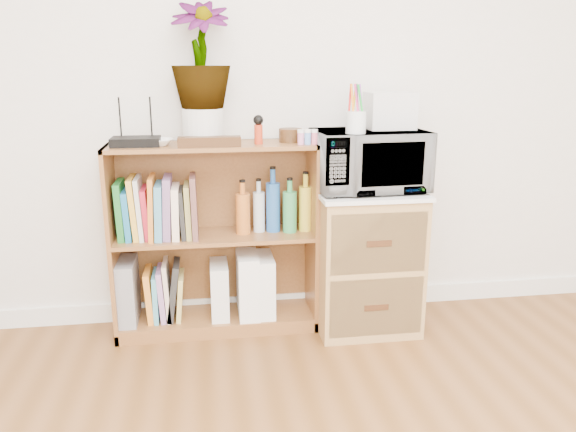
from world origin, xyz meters
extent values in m
cube|color=white|center=(0.00, 2.24, 0.05)|extent=(4.00, 0.02, 0.10)
cube|color=brown|center=(-0.35, 2.10, 0.47)|extent=(1.00, 0.30, 0.95)
cube|color=#9E7542|center=(0.40, 2.02, 0.35)|extent=(0.50, 0.45, 0.70)
imported|color=white|center=(0.40, 2.02, 0.87)|extent=(0.55, 0.39, 0.29)
cylinder|color=silver|center=(0.30, 1.91, 1.06)|extent=(0.09, 0.09, 0.10)
cube|color=silver|center=(0.51, 2.07, 1.10)|extent=(0.22, 0.18, 0.18)
cube|color=black|center=(-0.70, 2.08, 0.97)|extent=(0.22, 0.15, 0.04)
imported|color=white|center=(-0.60, 2.07, 0.97)|extent=(0.13, 0.13, 0.03)
cylinder|color=silver|center=(-0.39, 2.12, 1.03)|extent=(0.19, 0.19, 0.17)
imported|color=#2B6C30|center=(-0.39, 2.12, 1.36)|extent=(0.27, 0.27, 0.48)
cube|color=#331A0D|center=(-0.36, 2.00, 0.97)|extent=(0.29, 0.07, 0.05)
cylinder|color=#B93116|center=(-0.13, 2.06, 1.00)|extent=(0.04, 0.04, 0.09)
cylinder|color=#321F0D|center=(0.03, 2.11, 0.98)|extent=(0.11, 0.11, 0.06)
cube|color=pink|center=(0.10, 2.01, 0.98)|extent=(0.10, 0.04, 0.05)
cube|color=gray|center=(-0.79, 2.10, 0.23)|extent=(0.09, 0.25, 0.31)
cube|color=silver|center=(-0.34, 2.09, 0.21)|extent=(0.09, 0.22, 0.28)
cube|color=white|center=(-0.19, 2.09, 0.23)|extent=(0.10, 0.26, 0.33)
cube|color=white|center=(-0.11, 2.09, 0.22)|extent=(0.10, 0.25, 0.31)
cube|color=#1F762D|center=(-0.79, 2.10, 0.64)|extent=(0.04, 0.20, 0.28)
cube|color=#1A6AA0|center=(-0.76, 2.10, 0.62)|extent=(0.04, 0.20, 0.24)
cube|color=gold|center=(-0.73, 2.10, 0.65)|extent=(0.04, 0.20, 0.30)
cube|color=beige|center=(-0.70, 2.10, 0.65)|extent=(0.04, 0.20, 0.30)
cube|color=red|center=(-0.67, 2.10, 0.62)|extent=(0.04, 0.20, 0.24)
cube|color=orange|center=(-0.65, 2.10, 0.65)|extent=(0.04, 0.20, 0.31)
cube|color=teal|center=(-0.61, 2.10, 0.63)|extent=(0.05, 0.20, 0.27)
cube|color=slate|center=(-0.57, 2.10, 0.65)|extent=(0.05, 0.20, 0.30)
cube|color=#FFE1C6|center=(-0.54, 2.10, 0.63)|extent=(0.04, 0.20, 0.25)
cube|color=black|center=(-0.50, 2.10, 0.62)|extent=(0.03, 0.20, 0.24)
cube|color=olive|center=(-0.48, 2.10, 0.63)|extent=(0.03, 0.20, 0.26)
cube|color=brown|center=(-0.45, 2.10, 0.65)|extent=(0.03, 0.20, 0.30)
cylinder|color=#C36624|center=(-0.21, 2.10, 0.63)|extent=(0.07, 0.07, 0.26)
cylinder|color=#B3C1CA|center=(-0.13, 2.10, 0.63)|extent=(0.06, 0.06, 0.26)
cylinder|color=#2359A7|center=(-0.06, 2.10, 0.66)|extent=(0.07, 0.07, 0.32)
cylinder|color=#369651|center=(0.02, 2.10, 0.63)|extent=(0.07, 0.07, 0.26)
cylinder|color=gold|center=(0.10, 2.10, 0.65)|extent=(0.07, 0.07, 0.29)
cube|color=orange|center=(-0.69, 2.10, 0.20)|extent=(0.04, 0.19, 0.26)
cube|color=teal|center=(-0.65, 2.10, 0.19)|extent=(0.03, 0.19, 0.24)
cube|color=#A171A9|center=(-0.63, 2.10, 0.20)|extent=(0.04, 0.19, 0.26)
cube|color=beige|center=(-0.60, 2.10, 0.22)|extent=(0.04, 0.19, 0.30)
cube|color=#252525|center=(-0.57, 2.10, 0.22)|extent=(0.07, 0.19, 0.29)
cube|color=tan|center=(-0.54, 2.10, 0.18)|extent=(0.04, 0.19, 0.23)
camera|label=1|loc=(-0.39, -0.59, 1.32)|focal=35.00mm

